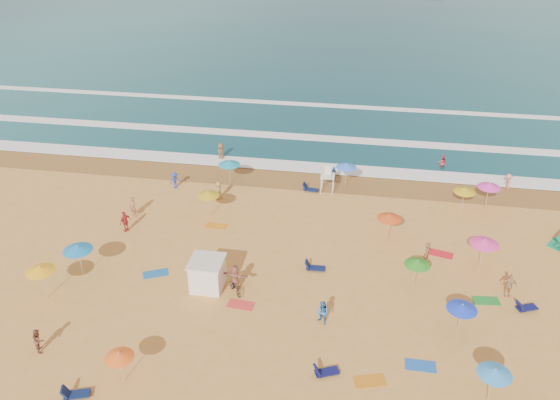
# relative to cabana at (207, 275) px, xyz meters

# --- Properties ---
(ground) EXTENTS (220.00, 220.00, 0.00)m
(ground) POSITION_rel_cabana_xyz_m (5.63, 3.58, -1.00)
(ground) COLOR gold
(ground) RESTS_ON ground
(ocean) EXTENTS (220.00, 140.00, 0.18)m
(ocean) POSITION_rel_cabana_xyz_m (5.63, 87.58, -1.00)
(ocean) COLOR #0C4756
(ocean) RESTS_ON ground
(wet_sand) EXTENTS (220.00, 220.00, 0.00)m
(wet_sand) POSITION_rel_cabana_xyz_m (5.63, 16.08, -0.99)
(wet_sand) COLOR olive
(wet_sand) RESTS_ON ground
(surf_foam) EXTENTS (200.00, 18.70, 0.05)m
(surf_foam) POSITION_rel_cabana_xyz_m (5.63, 24.90, -0.90)
(surf_foam) COLOR white
(surf_foam) RESTS_ON ground
(cabana) EXTENTS (2.00, 2.00, 2.00)m
(cabana) POSITION_rel_cabana_xyz_m (0.00, 0.00, 0.00)
(cabana) COLOR white
(cabana) RESTS_ON ground
(cabana_roof) EXTENTS (2.20, 2.20, 0.12)m
(cabana_roof) POSITION_rel_cabana_xyz_m (0.00, 0.00, 1.06)
(cabana_roof) COLOR silver
(cabana_roof) RESTS_ON cabana
(bicycle) EXTENTS (1.44, 1.60, 0.84)m
(bicycle) POSITION_rel_cabana_xyz_m (1.90, -0.30, -0.58)
(bicycle) COLOR black
(bicycle) RESTS_ON ground
(lifeguard_stand) EXTENTS (1.20, 1.20, 2.10)m
(lifeguard_stand) POSITION_rel_cabana_xyz_m (6.65, 14.29, 0.05)
(lifeguard_stand) COLOR white
(lifeguard_stand) RESTS_ON ground
(beach_umbrellas) EXTENTS (64.02, 25.30, 0.76)m
(beach_umbrellas) POSITION_rel_cabana_xyz_m (8.94, 4.98, 1.14)
(beach_umbrellas) COLOR #FF389F
(beach_umbrellas) RESTS_ON ground
(loungers) EXTENTS (51.03, 24.76, 0.34)m
(loungers) POSITION_rel_cabana_xyz_m (9.28, 1.98, -0.83)
(loungers) COLOR #0E1C48
(loungers) RESTS_ON ground
(towels) EXTENTS (45.11, 28.42, 0.03)m
(towels) POSITION_rel_cabana_xyz_m (6.27, 0.10, -0.98)
(towels) COLOR #B33116
(towels) RESTS_ON ground
(beachgoers) EXTENTS (48.14, 28.54, 2.07)m
(beachgoers) POSITION_rel_cabana_xyz_m (4.54, 7.98, -0.23)
(beachgoers) COLOR brown
(beachgoers) RESTS_ON ground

